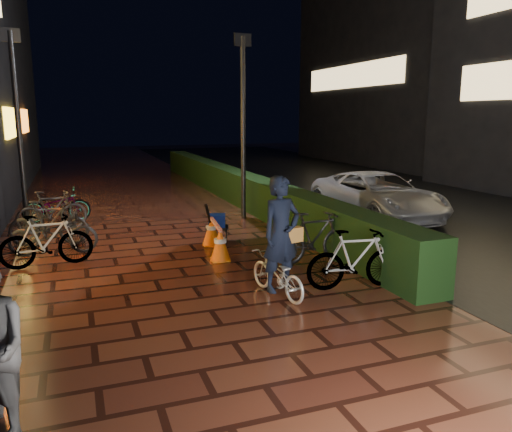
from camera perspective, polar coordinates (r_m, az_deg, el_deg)
name	(u,v)px	position (r m, az deg, el deg)	size (l,w,h in m)	color
ground	(194,287)	(8.50, -7.13, -8.02)	(80.00, 80.00, 0.00)	#381911
asphalt_road	(433,205)	(16.97, 19.62, 1.22)	(11.00, 60.00, 0.01)	black
hedge	(236,186)	(16.78, -2.35, 3.49)	(0.70, 20.00, 1.00)	black
van	(378,195)	(14.31, 13.73, 2.33)	(2.08, 4.51, 1.25)	#A9A8AD
lamp_post_hedge	(243,119)	(13.80, -1.49, 11.00)	(0.47, 0.14, 4.93)	black
lamp_post_sf	(18,120)	(14.10, -25.57, 9.85)	(0.47, 0.15, 4.90)	black
cyclist	(279,253)	(7.79, 2.68, -4.23)	(0.78, 1.42, 1.93)	silver
traffic_barrier	(216,237)	(10.44, -4.64, -2.43)	(0.55, 1.61, 0.65)	#E35B0B
cart_assembly	(216,222)	(11.11, -4.55, -0.71)	(0.64, 0.54, 0.95)	black
parked_bikes_storefront	(52,221)	(12.17, -22.29, -0.50)	(1.87, 4.84, 1.01)	black
parked_bikes_hedge	(333,247)	(9.03, 8.83, -3.56)	(1.74, 2.19, 1.01)	black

